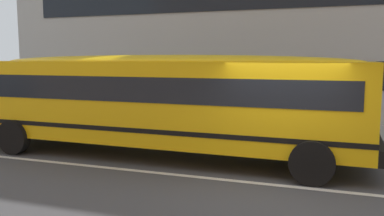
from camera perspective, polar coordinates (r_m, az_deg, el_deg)
ground_plane at (r=8.67m, az=12.19°, el=-10.57°), size 400.00×400.00×0.00m
sidewalk_far at (r=15.66m, az=15.68°, el=-2.77°), size 120.00×3.00×0.01m
lane_centreline at (r=8.67m, az=12.19°, el=-10.55°), size 110.00×0.16×0.01m
school_bus at (r=10.73m, az=-5.35°, el=1.62°), size 12.01×2.94×2.68m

